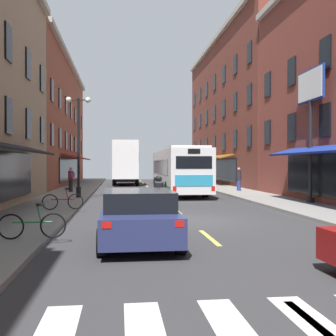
{
  "coord_description": "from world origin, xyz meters",
  "views": [
    {
      "loc": [
        -2.51,
        -14.58,
        2.08
      ],
      "look_at": [
        0.67,
        11.9,
        1.81
      ],
      "focal_mm": 42.98,
      "sensor_mm": 36.0,
      "label": 1
    }
  ],
  "objects_px": {
    "transit_bus": "(178,170)",
    "pedestrian_far": "(239,179)",
    "bicycle_near": "(32,225)",
    "street_lamp_twin": "(78,142)",
    "billboard_sign": "(311,102)",
    "bicycle_mid": "(63,201)",
    "box_truck": "(126,163)",
    "motorcycle_rider": "(159,201)",
    "sedan_mid": "(139,216)",
    "pedestrian_near": "(71,179)"
  },
  "relations": [
    {
      "from": "transit_bus",
      "to": "street_lamp_twin",
      "type": "distance_m",
      "value": 8.05
    },
    {
      "from": "billboard_sign",
      "to": "pedestrian_far",
      "type": "height_order",
      "value": "billboard_sign"
    },
    {
      "from": "transit_bus",
      "to": "pedestrian_far",
      "type": "height_order",
      "value": "transit_bus"
    },
    {
      "from": "billboard_sign",
      "to": "transit_bus",
      "type": "relative_size",
      "value": 0.55
    },
    {
      "from": "billboard_sign",
      "to": "box_truck",
      "type": "xyz_separation_m",
      "value": [
        -8.99,
        20.42,
        -3.05
      ]
    },
    {
      "from": "transit_bus",
      "to": "pedestrian_far",
      "type": "bearing_deg",
      "value": 1.11
    },
    {
      "from": "pedestrian_far",
      "to": "bicycle_near",
      "type": "bearing_deg",
      "value": -24.41
    },
    {
      "from": "box_truck",
      "to": "sedan_mid",
      "type": "bearing_deg",
      "value": -90.17
    },
    {
      "from": "motorcycle_rider",
      "to": "sedan_mid",
      "type": "bearing_deg",
      "value": -102.48
    },
    {
      "from": "bicycle_near",
      "to": "street_lamp_twin",
      "type": "distance_m",
      "value": 13.3
    },
    {
      "from": "bicycle_near",
      "to": "pedestrian_far",
      "type": "xyz_separation_m",
      "value": [
        10.82,
        17.57,
        0.5
      ]
    },
    {
      "from": "billboard_sign",
      "to": "box_truck",
      "type": "distance_m",
      "value": 22.51
    },
    {
      "from": "pedestrian_far",
      "to": "billboard_sign",
      "type": "bearing_deg",
      "value": 13.45
    },
    {
      "from": "transit_bus",
      "to": "pedestrian_far",
      "type": "distance_m",
      "value": 4.53
    },
    {
      "from": "transit_bus",
      "to": "motorcycle_rider",
      "type": "xyz_separation_m",
      "value": [
        -2.67,
        -13.47,
        -0.95
      ]
    },
    {
      "from": "transit_bus",
      "to": "bicycle_mid",
      "type": "distance_m",
      "value": 12.59
    },
    {
      "from": "transit_bus",
      "to": "bicycle_mid",
      "type": "relative_size",
      "value": 7.14
    },
    {
      "from": "pedestrian_far",
      "to": "street_lamp_twin",
      "type": "height_order",
      "value": "street_lamp_twin"
    },
    {
      "from": "transit_bus",
      "to": "pedestrian_far",
      "type": "relative_size",
      "value": 7.27
    },
    {
      "from": "box_truck",
      "to": "pedestrian_far",
      "type": "bearing_deg",
      "value": -54.92
    },
    {
      "from": "bicycle_mid",
      "to": "box_truck",
      "type": "bearing_deg",
      "value": 82.37
    },
    {
      "from": "billboard_sign",
      "to": "bicycle_mid",
      "type": "height_order",
      "value": "billboard_sign"
    },
    {
      "from": "pedestrian_near",
      "to": "bicycle_near",
      "type": "bearing_deg",
      "value": -121.89
    },
    {
      "from": "bicycle_near",
      "to": "bicycle_mid",
      "type": "bearing_deg",
      "value": 91.31
    },
    {
      "from": "motorcycle_rider",
      "to": "pedestrian_far",
      "type": "bearing_deg",
      "value": 62.19
    },
    {
      "from": "street_lamp_twin",
      "to": "bicycle_mid",
      "type": "bearing_deg",
      "value": -90.27
    },
    {
      "from": "box_truck",
      "to": "bicycle_mid",
      "type": "distance_m",
      "value": 22.47
    },
    {
      "from": "box_truck",
      "to": "pedestrian_far",
      "type": "height_order",
      "value": "box_truck"
    },
    {
      "from": "box_truck",
      "to": "street_lamp_twin",
      "type": "bearing_deg",
      "value": -100.45
    },
    {
      "from": "bicycle_mid",
      "to": "street_lamp_twin",
      "type": "xyz_separation_m",
      "value": [
        0.03,
        6.24,
        2.84
      ]
    },
    {
      "from": "motorcycle_rider",
      "to": "street_lamp_twin",
      "type": "xyz_separation_m",
      "value": [
        -3.8,
        8.98,
        2.63
      ]
    },
    {
      "from": "billboard_sign",
      "to": "bicycle_mid",
      "type": "relative_size",
      "value": 3.93
    },
    {
      "from": "billboard_sign",
      "to": "pedestrian_far",
      "type": "distance_m",
      "value": 10.01
    },
    {
      "from": "pedestrian_near",
      "to": "street_lamp_twin",
      "type": "relative_size",
      "value": 0.29
    },
    {
      "from": "billboard_sign",
      "to": "bicycle_mid",
      "type": "bearing_deg",
      "value": -171.47
    },
    {
      "from": "street_lamp_twin",
      "to": "transit_bus",
      "type": "bearing_deg",
      "value": 34.8
    },
    {
      "from": "transit_bus",
      "to": "box_truck",
      "type": "xyz_separation_m",
      "value": [
        -3.52,
        11.48,
        0.51
      ]
    },
    {
      "from": "bicycle_mid",
      "to": "pedestrian_far",
      "type": "height_order",
      "value": "pedestrian_far"
    },
    {
      "from": "box_truck",
      "to": "transit_bus",
      "type": "bearing_deg",
      "value": -72.95
    },
    {
      "from": "box_truck",
      "to": "bicycle_mid",
      "type": "height_order",
      "value": "box_truck"
    },
    {
      "from": "box_truck",
      "to": "bicycle_mid",
      "type": "relative_size",
      "value": 4.14
    },
    {
      "from": "sedan_mid",
      "to": "motorcycle_rider",
      "type": "distance_m",
      "value": 4.34
    },
    {
      "from": "sedan_mid",
      "to": "pedestrian_near",
      "type": "bearing_deg",
      "value": 102.08
    },
    {
      "from": "box_truck",
      "to": "street_lamp_twin",
      "type": "height_order",
      "value": "street_lamp_twin"
    },
    {
      "from": "bicycle_near",
      "to": "transit_bus",
      "type": "bearing_deg",
      "value": 70.06
    },
    {
      "from": "box_truck",
      "to": "sedan_mid",
      "type": "distance_m",
      "value": 29.22
    },
    {
      "from": "bicycle_mid",
      "to": "street_lamp_twin",
      "type": "relative_size",
      "value": 0.29
    },
    {
      "from": "bicycle_mid",
      "to": "street_lamp_twin",
      "type": "distance_m",
      "value": 6.85
    },
    {
      "from": "box_truck",
      "to": "bicycle_mid",
      "type": "xyz_separation_m",
      "value": [
        -2.97,
        -22.21,
        -1.66
      ]
    },
    {
      "from": "transit_bus",
      "to": "bicycle_mid",
      "type": "height_order",
      "value": "transit_bus"
    }
  ]
}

